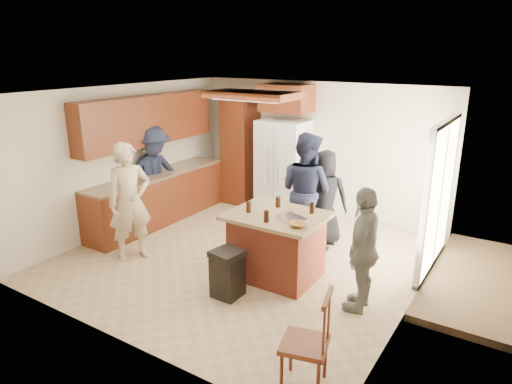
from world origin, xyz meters
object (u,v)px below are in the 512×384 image
Objects in this scene: person_behind_left at (306,191)px; person_counter at (154,175)px; person_behind_right at (324,197)px; kitchen_island at (277,245)px; refrigerator at (283,167)px; person_side_right at (364,250)px; spindle_chair at (307,344)px; person_front_left at (130,202)px; trash_bin at (227,273)px.

person_behind_left is 1.04× the size of person_counter.
kitchen_island is at bearing 67.16° from person_behind_right.
refrigerator reaches higher than person_counter.
person_side_right is 1.63m from spindle_chair.
person_front_left reaches higher than person_side_right.
person_behind_right reaches higher than kitchen_island.
person_counter is (-2.78, -0.50, -0.04)m from person_behind_left.
person_behind_right is 1.56× the size of spindle_chair.
spindle_chair is (4.25, -2.39, -0.44)m from person_counter.
person_front_left is at bearing 162.31° from spindle_chair.
person_behind_left is 1.93m from person_side_right.
person_counter is 3.02m from kitchen_island.
person_side_right is at bearing 149.99° from person_behind_left.
person_behind_left is 1.20× the size of person_side_right.
refrigerator is at bearing -57.96° from person_behind_right.
person_side_right is 0.87× the size of person_counter.
spindle_chair is (1.33, -1.75, -0.02)m from kitchen_island.
person_behind_left is at bearing 39.33° from person_behind_right.
kitchen_island is 2.03× the size of trash_bin.
person_behind_left is at bearing -58.62° from person_counter.
person_side_right is 1.32m from kitchen_island.
person_side_right is 0.86× the size of refrigerator.
person_behind_right is at bearing -36.56° from refrigerator.
kitchen_island is (-1.28, 0.15, -0.30)m from person_side_right.
person_behind_left reaches higher than spindle_chair.
spindle_chair reaches higher than trash_bin.
kitchen_island is (-0.04, -1.46, -0.30)m from person_behind_right.
spindle_chair is (2.59, -4.17, -0.45)m from refrigerator.
person_counter is 1.80× the size of spindle_chair.
person_side_right is at bearing -45.38° from refrigerator.
trash_bin is (-0.13, -1.94, -0.61)m from person_behind_left.
person_counter is 1.40× the size of kitchen_island.
person_behind_left is 2.82m from person_counter.
refrigerator is (-1.30, 0.96, 0.12)m from person_behind_right.
person_counter reaches higher than person_behind_right.
person_behind_right is 1.00× the size of person_side_right.
person_side_right is at bearing -57.59° from person_front_left.
person_behind_left is 2.04m from trash_bin.
person_behind_left reaches higher than person_counter.
kitchen_island reaches higher than trash_bin.
person_front_left is 1.15× the size of person_side_right.
person_front_left is 1.00× the size of person_counter.
person_front_left is 3.18m from refrigerator.
person_side_right is at bearing -6.73° from kitchen_island.
kitchen_island is 1.29× the size of spindle_chair.
person_behind_right is 0.86× the size of refrigerator.
person_front_left is 2.29m from kitchen_island.
person_behind_left is 1.20× the size of person_behind_right.
refrigerator reaches higher than person_side_right.
trash_bin is at bearing 149.17° from spindle_chair.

